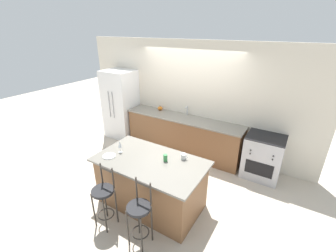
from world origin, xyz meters
The scene contains 14 objects.
ground_plane centered at (0.00, 0.00, 0.00)m, with size 18.00×18.00×0.00m, color beige.
wall_back centered at (0.00, 0.66, 1.35)m, with size 6.00×0.07×2.70m.
back_counter centered at (0.00, 0.36, 0.47)m, with size 2.98×0.64×0.94m.
sink_faucet centered at (0.00, 0.55, 1.08)m, with size 0.02×0.13×0.22m.
kitchen_island centered at (0.41, -1.59, 0.46)m, with size 1.86×1.06×0.92m.
refrigerator centered at (-1.95, 0.29, 0.95)m, with size 0.83×0.74×1.89m.
oven_range centered at (1.92, 0.32, 0.47)m, with size 0.74×0.66×0.94m.
bar_stool_near centered at (0.07, -2.35, 0.56)m, with size 0.34×0.34×1.06m.
bar_stool_far centered at (0.75, -2.33, 0.56)m, with size 0.34×0.34×1.06m.
dinner_plate centered at (-0.26, -1.85, 0.92)m, with size 0.23×0.23×0.02m.
wine_glass centered at (-0.19, -1.65, 1.07)m, with size 0.07×0.07×0.22m.
coffee_mug centered at (0.87, -1.26, 0.96)m, with size 0.12×0.09×0.09m.
tumbler_cup centered at (0.64, -1.47, 0.97)m, with size 0.07×0.07×0.12m.
pumpkin_decoration centered at (-0.76, 0.49, 0.99)m, with size 0.13×0.13×0.12m.
Camera 1 is at (2.34, -4.14, 2.96)m, focal length 24.00 mm.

